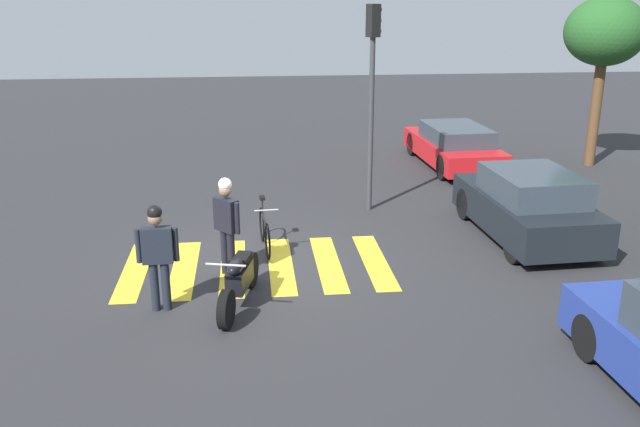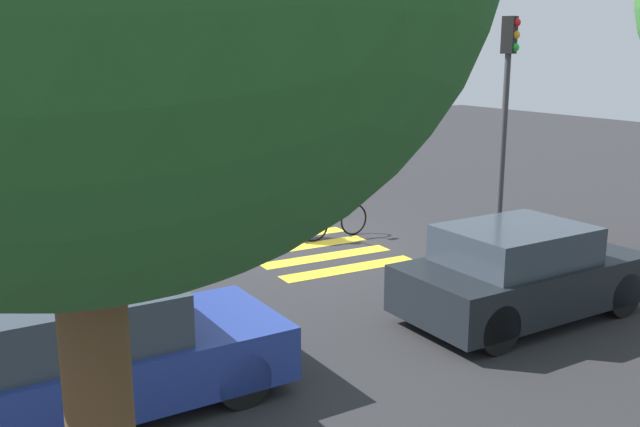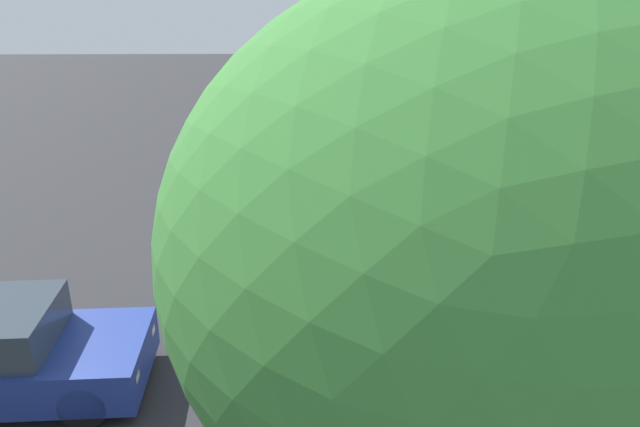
{
  "view_description": "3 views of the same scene",
  "coord_description": "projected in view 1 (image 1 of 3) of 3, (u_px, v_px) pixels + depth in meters",
  "views": [
    {
      "loc": [
        11.96,
        -0.08,
        4.94
      ],
      "look_at": [
        0.61,
        1.13,
        1.2
      ],
      "focal_mm": 38.33,
      "sensor_mm": 36.0,
      "label": 1
    },
    {
      "loc": [
        6.64,
        13.07,
        3.98
      ],
      "look_at": [
        -0.27,
        0.6,
        0.71
      ],
      "focal_mm": 39.39,
      "sensor_mm": 36.0,
      "label": 2
    },
    {
      "loc": [
        0.7,
        12.99,
        5.99
      ],
      "look_at": [
        0.51,
        1.08,
        1.05
      ],
      "focal_mm": 34.53,
      "sensor_mm": 36.0,
      "label": 3
    }
  ],
  "objects": [
    {
      "name": "leaning_bicycle",
      "position": [
        265.0,
        231.0,
        13.57
      ],
      "size": [
        1.75,
        0.46,
        1.01
      ],
      "color": "black",
      "rests_on": "ground_plane"
    },
    {
      "name": "car_red_convertible",
      "position": [
        454.0,
        146.0,
        20.0
      ],
      "size": [
        4.5,
        1.95,
        1.23
      ],
      "color": "black",
      "rests_on": "ground_plane"
    },
    {
      "name": "street_tree_near",
      "position": [
        605.0,
        34.0,
        19.13
      ],
      "size": [
        2.26,
        2.26,
        4.81
      ],
      "color": "brown",
      "rests_on": "ground_plane"
    },
    {
      "name": "traffic_light_pole",
      "position": [
        373.0,
        77.0,
        15.24
      ],
      "size": [
        0.32,
        0.36,
        4.66
      ],
      "color": "#38383D",
      "rests_on": "ground_plane"
    },
    {
      "name": "officer_by_motorcycle",
      "position": [
        227.0,
        219.0,
        12.14
      ],
      "size": [
        0.54,
        0.48,
        1.83
      ],
      "color": "black",
      "rests_on": "ground_plane"
    },
    {
      "name": "car_black_suv",
      "position": [
        528.0,
        206.0,
        14.12
      ],
      "size": [
        3.99,
        1.99,
        1.46
      ],
      "color": "black",
      "rests_on": "ground_plane"
    },
    {
      "name": "ground_plane",
      "position": [
        257.0,
        266.0,
        12.84
      ],
      "size": [
        60.0,
        60.0,
        0.0
      ],
      "primitive_type": "plane",
      "color": "#2B2B2D"
    },
    {
      "name": "police_motorcycle",
      "position": [
        239.0,
        280.0,
        11.11
      ],
      "size": [
        2.16,
        0.82,
        1.03
      ],
      "color": "black",
      "rests_on": "ground_plane"
    },
    {
      "name": "officer_on_foot",
      "position": [
        157.0,
        250.0,
        10.78
      ],
      "size": [
        0.23,
        0.67,
        1.78
      ],
      "color": "#1E232D",
      "rests_on": "ground_plane"
    },
    {
      "name": "crosswalk_stripes",
      "position": [
        257.0,
        266.0,
        12.84
      ],
      "size": [
        2.81,
        4.95,
        0.01
      ],
      "color": "yellow",
      "rests_on": "ground_plane"
    }
  ]
}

